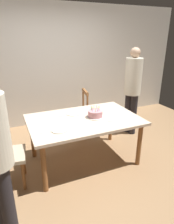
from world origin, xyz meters
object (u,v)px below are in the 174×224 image
(plate_near_celebrant, at_px, (59,130))
(plate_far_side, at_px, (73,114))
(birthday_cake, at_px, (95,114))
(chair_spindle_back, at_px, (77,115))
(person_guest, at_px, (133,87))
(chair_upholstered, at_px, (0,151))
(dining_table, at_px, (84,123))

(plate_near_celebrant, distance_m, plate_far_side, 0.62)
(birthday_cake, xyz_separation_m, plate_near_celebrant, (-0.64, -0.23, -0.05))
(chair_spindle_back, xyz_separation_m, person_guest, (1.07, -0.29, 0.54))
(birthday_cake, xyz_separation_m, chair_upholstered, (-1.41, -0.09, -0.27))
(chair_upholstered, bearing_deg, person_guest, 15.02)
(dining_table, height_order, birthday_cake, birthday_cake)
(dining_table, xyz_separation_m, birthday_cake, (0.18, -0.02, 0.13))
(chair_upholstered, distance_m, person_guest, 2.63)
(plate_near_celebrant, bearing_deg, birthday_cake, 19.38)
(birthday_cake, bearing_deg, plate_far_side, 135.04)
(plate_far_side, xyz_separation_m, chair_spindle_back, (0.29, 0.61, -0.29))
(chair_spindle_back, distance_m, chair_upholstered, 1.73)
(plate_far_side, xyz_separation_m, person_guest, (1.36, 0.32, 0.24))
(birthday_cake, distance_m, chair_upholstered, 1.44)
(plate_near_celebrant, xyz_separation_m, chair_spindle_back, (0.67, 1.11, -0.29))
(plate_near_celebrant, relative_size, plate_far_side, 1.00)
(person_guest, bearing_deg, plate_far_side, -166.65)
(plate_near_celebrant, xyz_separation_m, chair_upholstered, (-0.77, 0.14, -0.22))
(dining_table, bearing_deg, plate_far_side, 108.93)
(plate_far_side, bearing_deg, dining_table, -71.07)
(chair_spindle_back, relative_size, person_guest, 0.55)
(person_guest, bearing_deg, chair_spindle_back, 164.70)
(plate_near_celebrant, bearing_deg, plate_far_side, 52.35)
(plate_far_side, distance_m, chair_spindle_back, 0.74)
(dining_table, xyz_separation_m, chair_spindle_back, (0.20, 0.86, -0.21))
(plate_far_side, distance_m, chair_upholstered, 1.22)
(chair_upholstered, bearing_deg, birthday_cake, 3.47)
(plate_near_celebrant, relative_size, chair_spindle_back, 0.23)
(birthday_cake, xyz_separation_m, person_guest, (1.09, 0.59, 0.19))
(plate_far_side, bearing_deg, person_guest, 13.35)
(plate_far_side, height_order, chair_upholstered, chair_upholstered)
(chair_spindle_back, bearing_deg, chair_upholstered, -146.08)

